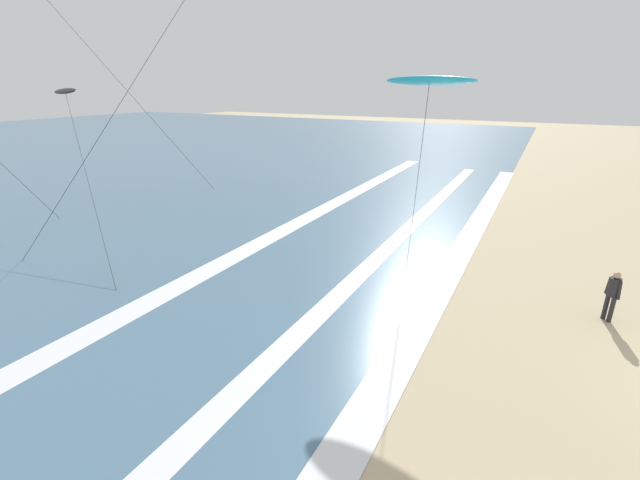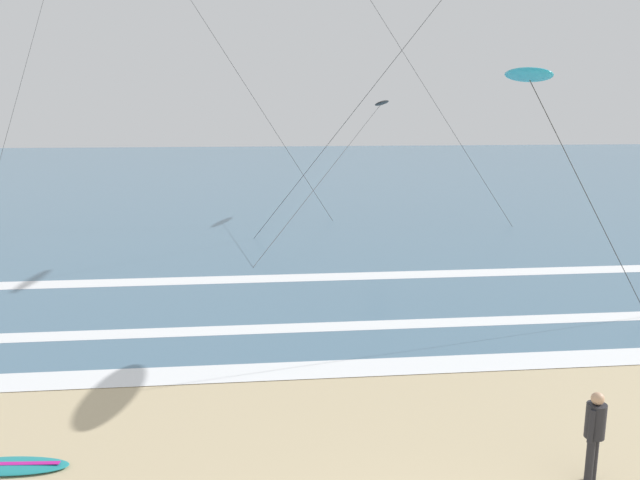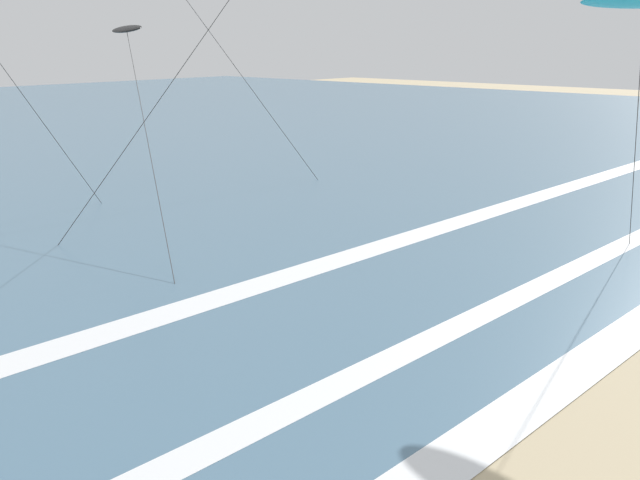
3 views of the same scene
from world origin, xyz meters
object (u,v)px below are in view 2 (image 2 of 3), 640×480
at_px(surfer_mid_group, 595,429).
at_px(surfboard_near_water, 7,466).
at_px(kite_black_mid_center, 381,104).
at_px(kite_cyan_far_left, 528,76).

height_order(surfer_mid_group, surfboard_near_water, surfer_mid_group).
distance_m(surfer_mid_group, surfboard_near_water, 9.89).
height_order(surfer_mid_group, kite_black_mid_center, kite_black_mid_center).
xyz_separation_m(kite_black_mid_center, kite_cyan_far_left, (-0.54, -20.65, 0.50)).
bearing_deg(surfer_mid_group, kite_cyan_far_left, 78.90).
bearing_deg(surfer_mid_group, kite_black_mid_center, 86.23).
bearing_deg(surfboard_near_water, kite_cyan_far_left, 23.93).
height_order(surfboard_near_water, kite_black_mid_center, kite_black_mid_center).
bearing_deg(surfboard_near_water, surfer_mid_group, -8.20).
height_order(kite_black_mid_center, kite_cyan_far_left, kite_cyan_far_left).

